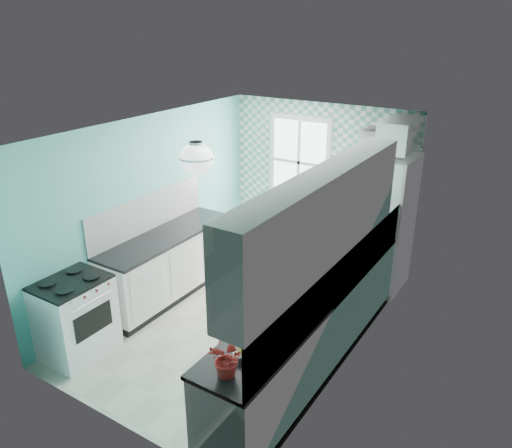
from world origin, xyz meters
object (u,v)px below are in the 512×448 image
Objects in this scene: potted_plant at (228,360)px; microwave at (386,142)px; stove at (75,316)px; sink at (350,259)px; fruit_bowl at (249,352)px; ceiling_light at (197,159)px; fridge at (378,222)px.

microwave is at bearing 91.36° from potted_plant.
microwave is (-0.09, 3.80, 1.02)m from potted_plant.
microwave is (2.31, 3.45, 1.63)m from stove.
sink is 1.63× the size of potted_plant.
stove is at bearing 179.25° from fruit_bowl.
ceiling_light is 0.18× the size of fridge.
sink is (0.09, -1.24, -0.05)m from fridge.
potted_plant is 3.93m from microwave.
fridge is at bearing 91.36° from potted_plant.
sink reaches higher than fruit_bowl.
fridge reaches higher than potted_plant.
sink is (2.40, 2.21, 0.44)m from stove.
microwave is (0.00, 0.00, 1.14)m from fridge.
sink is at bearing 89.90° from fruit_bowl.
stove is 2.45m from fruit_bowl.
fridge is at bearing 52.50° from microwave.
fridge is 5.99× the size of potted_plant.
sink is at bearing 43.44° from stove.
sink reaches higher than stove.
fridge is 3.31× the size of microwave.
stove is 3.45× the size of fruit_bowl.
fruit_bowl is at bearing 90.72° from microwave.
potted_plant is at bearing 90.60° from microwave.
fruit_bowl is at bearing -36.07° from ceiling_light.
ceiling_light is 1.07× the size of potted_plant.
ceiling_light reaches higher than fruit_bowl.
ceiling_light is 2.01m from fruit_bowl.
potted_plant is at bearing -90.00° from fruit_bowl.
stove is (-1.20, -0.84, -1.83)m from ceiling_light.
ceiling_light reaches higher than stove.
sink is 0.90× the size of microwave.
fruit_bowl is (2.40, -0.03, 0.49)m from stove.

